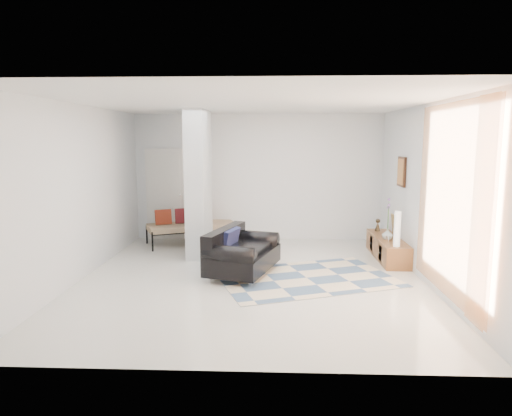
{
  "coord_description": "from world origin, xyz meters",
  "views": [
    {
      "loc": [
        0.37,
        -7.16,
        2.25
      ],
      "look_at": [
        0.05,
        0.6,
        1.07
      ],
      "focal_mm": 32.0,
      "sensor_mm": 36.0,
      "label": 1
    }
  ],
  "objects": [
    {
      "name": "loveseat",
      "position": [
        -0.21,
        0.27,
        0.36
      ],
      "size": [
        1.26,
        1.68,
        0.76
      ],
      "rotation": [
        0.0,
        0.0,
        -0.3
      ],
      "color": "silver",
      "rests_on": "floor"
    },
    {
      "name": "wall_back",
      "position": [
        0.0,
        3.0,
        1.4
      ],
      "size": [
        6.0,
        0.0,
        6.0
      ],
      "primitive_type": "plane",
      "rotation": [
        1.57,
        0.0,
        0.0
      ],
      "color": "silver",
      "rests_on": "ground"
    },
    {
      "name": "wall_left",
      "position": [
        -2.75,
        0.0,
        1.4
      ],
      "size": [
        0.0,
        6.0,
        6.0
      ],
      "primitive_type": "plane",
      "rotation": [
        1.57,
        0.0,
        1.57
      ],
      "color": "silver",
      "rests_on": "ground"
    },
    {
      "name": "vase",
      "position": [
        2.47,
        1.22,
        0.5
      ],
      "size": [
        0.2,
        0.2,
        0.2
      ],
      "primitive_type": "imported",
      "rotation": [
        0.0,
        0.0,
        0.03
      ],
      "color": "silver",
      "rests_on": "media_console"
    },
    {
      "name": "curtain",
      "position": [
        2.67,
        -1.15,
        1.45
      ],
      "size": [
        0.0,
        2.55,
        2.55
      ],
      "primitive_type": "plane",
      "rotation": [
        1.57,
        0.0,
        1.57
      ],
      "color": "#FF9543",
      "rests_on": "wall_right"
    },
    {
      "name": "ceiling",
      "position": [
        0.0,
        0.0,
        2.8
      ],
      "size": [
        6.0,
        6.0,
        0.0
      ],
      "primitive_type": "plane",
      "rotation": [
        3.14,
        0.0,
        0.0
      ],
      "color": "white",
      "rests_on": "wall_back"
    },
    {
      "name": "floor",
      "position": [
        0.0,
        0.0,
        0.0
      ],
      "size": [
        6.0,
        6.0,
        0.0
      ],
      "primitive_type": "plane",
      "color": "silver",
      "rests_on": "ground"
    },
    {
      "name": "bronze_figurine",
      "position": [
        2.47,
        2.04,
        0.52
      ],
      "size": [
        0.14,
        0.14,
        0.25
      ],
      "primitive_type": null,
      "rotation": [
        0.0,
        0.0,
        0.15
      ],
      "color": "#342617",
      "rests_on": "media_console"
    },
    {
      "name": "partition_column",
      "position": [
        -1.1,
        1.6,
        1.4
      ],
      "size": [
        0.35,
        1.2,
        2.8
      ],
      "primitive_type": "cube",
      "color": "#B6BBBE",
      "rests_on": "floor"
    },
    {
      "name": "wall_right",
      "position": [
        2.75,
        0.0,
        1.4
      ],
      "size": [
        0.0,
        6.0,
        6.0
      ],
      "primitive_type": "plane",
      "rotation": [
        1.57,
        0.0,
        -1.57
      ],
      "color": "silver",
      "rests_on": "ground"
    },
    {
      "name": "daybed",
      "position": [
        -1.44,
        2.46,
        0.41
      ],
      "size": [
        2.02,
        1.48,
        0.77
      ],
      "rotation": [
        0.0,
        0.0,
        0.42
      ],
      "color": "black",
      "rests_on": "floor"
    },
    {
      "name": "area_rug",
      "position": [
        0.9,
        0.05,
        0.01
      ],
      "size": [
        3.22,
        2.67,
        0.01
      ],
      "primitive_type": "cube",
      "rotation": [
        0.0,
        0.0,
        0.35
      ],
      "color": "beige",
      "rests_on": "floor"
    },
    {
      "name": "cylinder_lamp",
      "position": [
        2.5,
        0.69,
        0.71
      ],
      "size": [
        0.11,
        0.11,
        0.61
      ],
      "primitive_type": "cylinder",
      "color": "beige",
      "rests_on": "media_console"
    },
    {
      "name": "hallway_door",
      "position": [
        -2.1,
        2.96,
        1.02
      ],
      "size": [
        0.85,
        0.06,
        2.04
      ],
      "primitive_type": "cube",
      "color": "silver",
      "rests_on": "floor"
    },
    {
      "name": "wall_art",
      "position": [
        2.72,
        1.39,
        1.65
      ],
      "size": [
        0.04,
        0.45,
        0.55
      ],
      "primitive_type": "cube",
      "color": "black",
      "rests_on": "wall_right"
    },
    {
      "name": "media_console",
      "position": [
        2.52,
        1.39,
        0.2
      ],
      "size": [
        0.45,
        1.76,
        0.8
      ],
      "color": "brown",
      "rests_on": "floor"
    },
    {
      "name": "wall_front",
      "position": [
        0.0,
        -3.0,
        1.4
      ],
      "size": [
        6.0,
        0.0,
        6.0
      ],
      "primitive_type": "plane",
      "rotation": [
        -1.57,
        0.0,
        0.0
      ],
      "color": "silver",
      "rests_on": "ground"
    }
  ]
}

